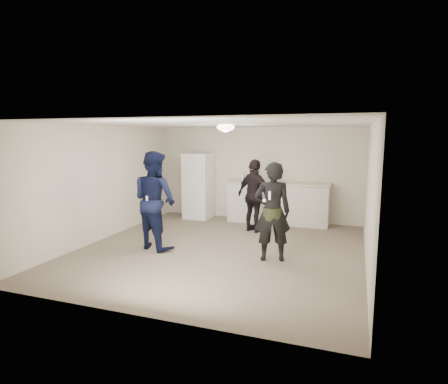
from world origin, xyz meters
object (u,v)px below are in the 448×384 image
(shaker, at_px, (243,177))
(woman, at_px, (272,212))
(counter, at_px, (278,203))
(fridge, at_px, (198,186))
(spectator, at_px, (255,196))
(man, at_px, (155,200))

(shaker, distance_m, woman, 3.31)
(counter, height_order, fridge, fridge)
(fridge, relative_size, spectator, 1.04)
(woman, bearing_deg, shaker, -81.53)
(counter, height_order, man, man)
(fridge, xyz_separation_m, shaker, (1.26, 0.07, 0.28))
(fridge, xyz_separation_m, spectator, (1.88, -0.97, -0.03))
(counter, distance_m, spectator, 1.15)
(spectator, bearing_deg, shaker, -33.23)
(woman, bearing_deg, spectator, -84.01)
(fridge, relative_size, man, 0.91)
(counter, height_order, woman, woman)
(shaker, height_order, man, man)
(woman, bearing_deg, fridge, -64.47)
(fridge, distance_m, man, 2.95)
(counter, bearing_deg, fridge, -178.20)
(fridge, bearing_deg, shaker, 3.24)
(shaker, xyz_separation_m, man, (-0.95, -3.00, -0.18))
(woman, relative_size, spectator, 1.05)
(man, bearing_deg, shaker, -87.48)
(woman, height_order, spectator, woman)
(shaker, bearing_deg, spectator, -59.46)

